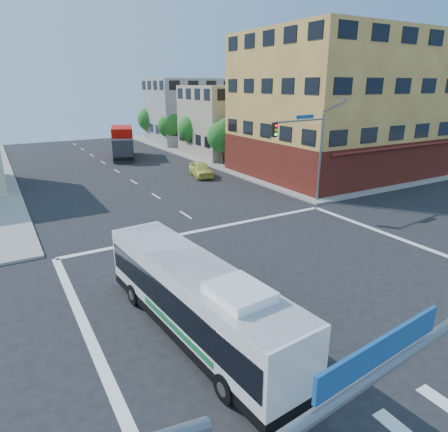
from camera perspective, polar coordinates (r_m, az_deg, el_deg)
ground at (r=19.36m, az=11.25°, el=-10.27°), size 120.00×120.00×0.00m
sidewalk_ne at (r=67.16m, az=14.33°, el=10.00°), size 50.00×50.00×0.15m
corner_building_ne at (r=44.37m, az=15.73°, el=13.45°), size 18.10×15.44×14.00m
building_east_near at (r=54.77m, az=1.40°, el=13.46°), size 12.06×10.06×9.00m
building_east_far at (r=67.03m, az=-5.08°, el=14.71°), size 12.06×10.06×10.00m
signal_mast_ne at (r=31.30m, az=11.66°, el=10.30°), size 7.91×1.13×8.07m
street_tree_a at (r=47.10m, az=-0.05°, el=11.54°), size 3.60×3.60×5.53m
street_tree_b at (r=54.11m, az=-4.41°, el=12.55°), size 3.80×3.80×5.79m
street_tree_c at (r=61.40m, az=-7.76°, el=12.85°), size 3.40×3.40×5.29m
street_tree_d at (r=68.79m, az=-10.43°, el=13.64°), size 4.00×4.00×6.03m
transit_bus at (r=15.23m, az=-4.07°, el=-11.62°), size 3.21×10.90×3.18m
box_truck at (r=53.99m, az=-14.27°, el=10.02°), size 4.79×8.91×3.85m
parked_car at (r=41.72m, az=-3.32°, el=6.70°), size 2.67×4.74×1.52m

